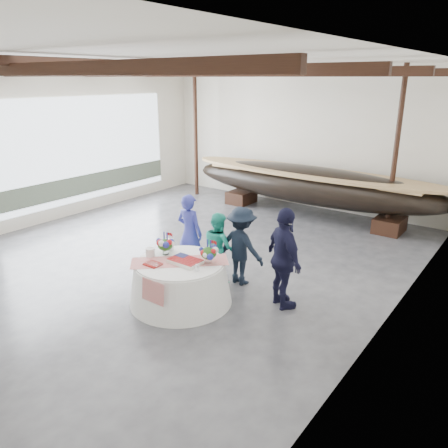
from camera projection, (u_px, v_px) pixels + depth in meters
The scene contains 14 objects.
floor at pixel (177, 257), 10.63m from camera, with size 10.00×12.00×0.01m, color #3D3D42.
wall_back at pixel (298, 138), 14.47m from camera, with size 10.00×0.02×4.50m, color silver.
wall_left at pixel (48, 146), 12.74m from camera, with size 0.02×12.00×4.50m, color silver.
wall_right at pixel (401, 200), 7.08m from camera, with size 0.02×12.00×4.50m, color silver.
ceiling at pixel (170, 59), 9.19m from camera, with size 10.00×12.00×0.01m, color white.
pavilion_structure at pixel (196, 84), 9.99m from camera, with size 9.80×11.76×4.50m.
open_bay at pixel (80, 156), 13.61m from camera, with size 0.03×7.00×3.20m.
longboat_display at pixel (309, 185), 13.44m from camera, with size 8.43×1.69×1.58m.
banquet_table at pixel (180, 282), 8.36m from camera, with size 1.97×1.97×0.84m.
tabletop_items at pixel (182, 252), 8.30m from camera, with size 1.71×1.64×0.40m.
guest_woman_blue at pixel (190, 233), 9.64m from camera, with size 0.64×0.42×1.76m, color navy.
guest_woman_teal at pixel (219, 247), 9.20m from camera, with size 0.73×0.57×1.50m, color #21AC94.
guest_man_left at pixel (241, 246), 9.02m from camera, with size 1.07×0.62×1.66m, color black.
guest_man_right at pixel (284, 259), 8.02m from camera, with size 1.14×0.47×1.94m, color black.
Camera 1 is at (6.78, -7.20, 4.13)m, focal length 35.00 mm.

